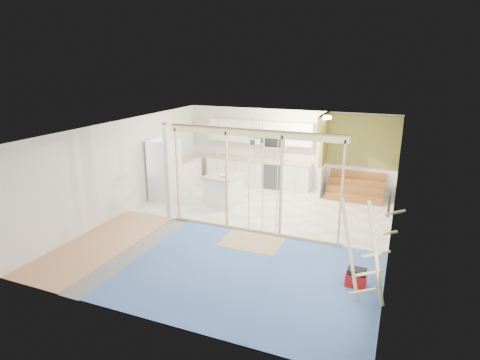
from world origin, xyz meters
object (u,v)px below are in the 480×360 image
at_px(fridge, 165,170).
at_px(ladder, 366,253).
at_px(island, 223,190).
at_px(toolbox, 356,278).

distance_m(fridge, ladder, 7.17).
bearing_deg(island, fridge, -169.08).
relative_size(toolbox, ladder, 0.20).
xyz_separation_m(fridge, island, (1.87, 0.16, -0.47)).
bearing_deg(island, ladder, -34.41).
xyz_separation_m(island, ladder, (4.36, -3.70, 0.54)).
relative_size(fridge, island, 1.81).
bearing_deg(toolbox, ladder, -72.97).
bearing_deg(fridge, ladder, -35.87).
height_order(island, toolbox, island).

